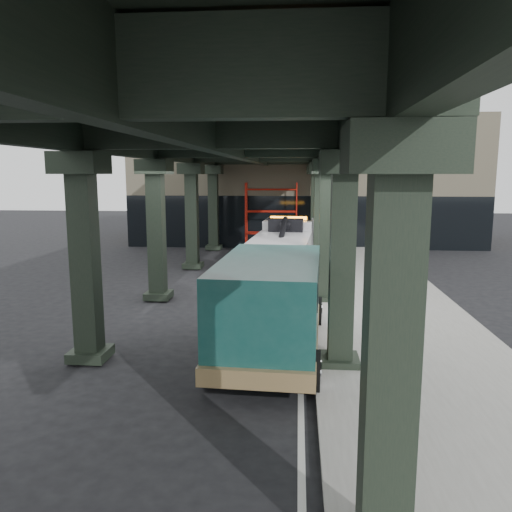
% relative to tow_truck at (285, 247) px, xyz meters
% --- Properties ---
extents(ground, '(90.00, 90.00, 0.00)m').
position_rel_tow_truck_xyz_m(ground, '(-1.03, -6.67, -1.29)').
color(ground, black).
rests_on(ground, ground).
extents(sidewalk, '(5.00, 40.00, 0.15)m').
position_rel_tow_truck_xyz_m(sidewalk, '(3.47, -4.67, -1.22)').
color(sidewalk, gray).
rests_on(sidewalk, ground).
extents(lane_stripe, '(0.12, 38.00, 0.01)m').
position_rel_tow_truck_xyz_m(lane_stripe, '(0.67, -4.67, -1.29)').
color(lane_stripe, silver).
rests_on(lane_stripe, ground).
extents(viaduct, '(7.40, 32.00, 6.40)m').
position_rel_tow_truck_xyz_m(viaduct, '(-1.43, -4.67, 4.17)').
color(viaduct, black).
rests_on(viaduct, ground).
extents(building, '(22.00, 10.00, 8.00)m').
position_rel_tow_truck_xyz_m(building, '(0.97, 13.33, 2.71)').
color(building, '#C6B793').
rests_on(building, ground).
extents(scaffolding, '(3.08, 0.88, 4.00)m').
position_rel_tow_truck_xyz_m(scaffolding, '(-1.03, 7.97, 0.81)').
color(scaffolding, red).
rests_on(scaffolding, ground).
extents(tow_truck, '(2.82, 8.22, 2.65)m').
position_rel_tow_truck_xyz_m(tow_truck, '(0.00, 0.00, 0.00)').
color(tow_truck, black).
rests_on(tow_truck, ground).
extents(towed_van, '(2.77, 6.34, 2.52)m').
position_rel_tow_truck_xyz_m(towed_van, '(-0.07, -9.97, 0.06)').
color(towed_van, '#12413D').
rests_on(towed_van, ground).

